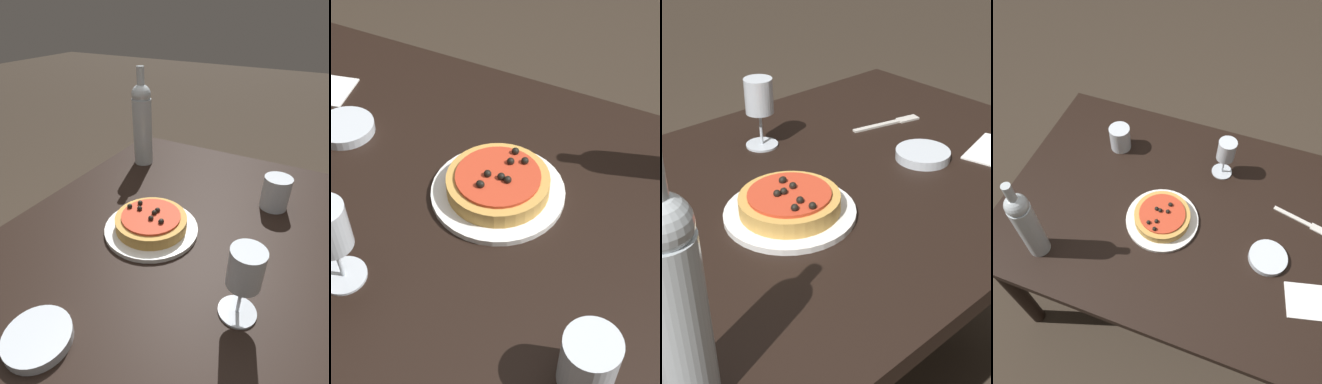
# 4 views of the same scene
# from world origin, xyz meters

# --- Properties ---
(dining_table) EXTENTS (1.33, 0.86, 0.71)m
(dining_table) POSITION_xyz_m (0.00, 0.00, 0.63)
(dining_table) COLOR black
(dining_table) RESTS_ON ground_plane
(dinner_plate) EXTENTS (0.25, 0.25, 0.01)m
(dinner_plate) POSITION_xyz_m (0.09, 0.06, 0.72)
(dinner_plate) COLOR white
(dinner_plate) RESTS_ON dining_table
(pizza) EXTENTS (0.19, 0.19, 0.05)m
(pizza) POSITION_xyz_m (0.09, 0.06, 0.74)
(pizza) COLOR gold
(pizza) RESTS_ON dinner_plate
(wine_glass) EXTENTS (0.08, 0.08, 0.16)m
(wine_glass) POSITION_xyz_m (-0.05, -0.22, 0.83)
(wine_glass) COLOR silver
(wine_glass) RESTS_ON dining_table
(wine_bottle) EXTENTS (0.07, 0.07, 0.35)m
(wine_bottle) POSITION_xyz_m (0.43, 0.30, 0.87)
(wine_bottle) COLOR #B2BCC1
(wine_bottle) RESTS_ON dining_table
(side_bowl) EXTENTS (0.12, 0.12, 0.02)m
(side_bowl) POSITION_xyz_m (-0.27, 0.08, 0.72)
(side_bowl) COLOR silver
(side_bowl) RESTS_ON dining_table
(fork) EXTENTS (0.19, 0.06, 0.00)m
(fork) POSITION_xyz_m (-0.37, -0.10, 0.71)
(fork) COLOR beige
(fork) RESTS_ON dining_table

